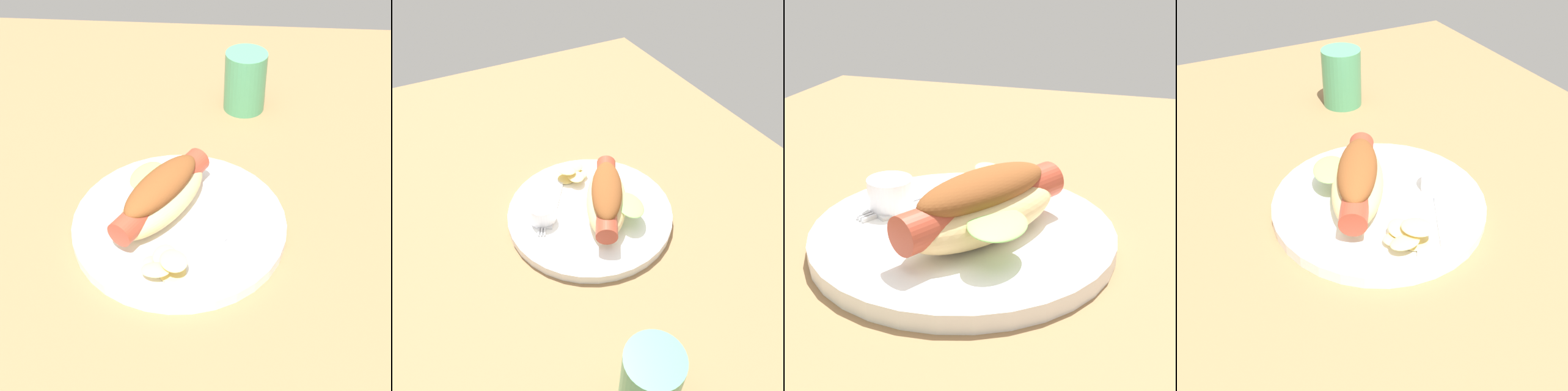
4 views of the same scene
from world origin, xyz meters
TOP-DOWN VIEW (x-y plane):
  - ground_plane at (0.00, 0.00)cm, footprint 120.00×90.00cm
  - plate at (0.60, 1.75)cm, footprint 26.96×26.96cm
  - hot_dog at (1.92, 4.07)cm, footprint 17.05×13.31cm
  - sauce_ramekin at (-0.97, -5.98)cm, footprint 4.27×4.27cm
  - fork at (-4.45, -4.16)cm, footprint 13.35×7.64cm
  - knife at (-4.76, -1.98)cm, footprint 12.97×9.46cm
  - chips_pile at (-7.98, 2.50)cm, footprint 5.86×6.31cm
  - drinking_cup at (29.57, -6.09)cm, footprint 6.63×6.63cm

SIDE VIEW (x-z plane):
  - ground_plane at x=0.00cm, z-range -1.80..0.00cm
  - plate at x=0.60cm, z-range 0.00..1.60cm
  - knife at x=-4.76cm, z-range 1.60..1.96cm
  - fork at x=-4.45cm, z-range 1.60..2.00cm
  - chips_pile at x=-7.98cm, z-range 1.40..4.11cm
  - sauce_ramekin at x=-0.97cm, z-range 1.60..4.72cm
  - hot_dog at x=1.92cm, z-range 1.56..7.62cm
  - drinking_cup at x=29.57cm, z-range 0.00..9.77cm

